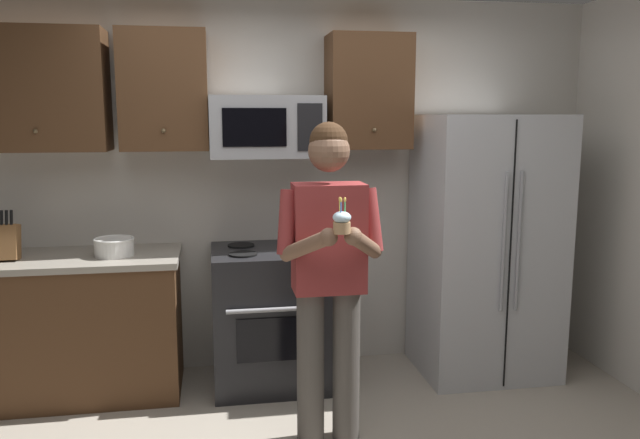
# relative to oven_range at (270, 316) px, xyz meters

# --- Properties ---
(wall_back) EXTENTS (4.40, 0.10, 2.60)m
(wall_back) POSITION_rel_oven_range_xyz_m (0.15, 0.39, 0.84)
(wall_back) COLOR beige
(wall_back) RESTS_ON ground
(oven_range) EXTENTS (0.76, 0.70, 0.93)m
(oven_range) POSITION_rel_oven_range_xyz_m (0.00, 0.00, 0.00)
(oven_range) COLOR black
(oven_range) RESTS_ON ground
(microwave) EXTENTS (0.74, 0.41, 0.40)m
(microwave) POSITION_rel_oven_range_xyz_m (0.00, 0.12, 1.26)
(microwave) COLOR #9EA0A5
(refrigerator) EXTENTS (0.90, 0.75, 1.80)m
(refrigerator) POSITION_rel_oven_range_xyz_m (1.50, -0.04, 0.44)
(refrigerator) COLOR #B7BABF
(refrigerator) RESTS_ON ground
(cabinet_row_upper) EXTENTS (2.78, 0.36, 0.76)m
(cabinet_row_upper) POSITION_rel_oven_range_xyz_m (-0.57, 0.17, 1.49)
(cabinet_row_upper) COLOR #4C301C
(counter_left) EXTENTS (1.44, 0.66, 0.92)m
(counter_left) POSITION_rel_oven_range_xyz_m (-1.30, 0.02, 0.00)
(counter_left) COLOR #4C301C
(counter_left) RESTS_ON ground
(knife_block) EXTENTS (0.16, 0.15, 0.32)m
(knife_block) POSITION_rel_oven_range_xyz_m (-1.62, -0.03, 0.57)
(knife_block) COLOR brown
(knife_block) RESTS_ON counter_left
(bowl_large_white) EXTENTS (0.25, 0.25, 0.11)m
(bowl_large_white) POSITION_rel_oven_range_xyz_m (-0.98, -0.02, 0.52)
(bowl_large_white) COLOR white
(bowl_large_white) RESTS_ON counter_left
(person) EXTENTS (0.60, 0.48, 1.76)m
(person) POSITION_rel_oven_range_xyz_m (0.24, -0.84, 0.53)
(person) COLOR #4C4742
(person) RESTS_ON ground
(cupcake) EXTENTS (0.09, 0.09, 0.17)m
(cupcake) POSITION_rel_oven_range_xyz_m (0.24, -1.17, 0.83)
(cupcake) COLOR #A87F56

